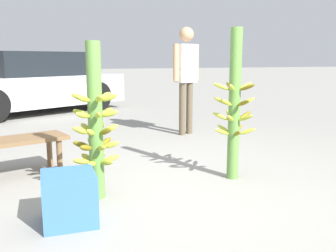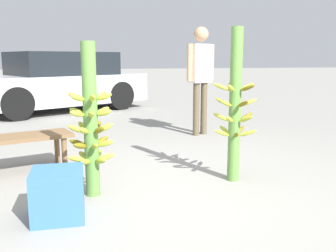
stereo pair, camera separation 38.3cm
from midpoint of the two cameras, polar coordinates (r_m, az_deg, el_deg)
ground_plane at (r=3.42m, az=3.39°, el=-10.80°), size 80.00×80.00×0.00m
banana_stalk_left at (r=3.33m, az=-8.51°, el=0.42°), size 0.42×0.42×1.37m
banana_stalk_center at (r=3.80m, az=13.04°, el=2.85°), size 0.45×0.45×1.53m
vendor_person at (r=6.02m, az=6.84°, el=8.49°), size 0.54×0.32×1.71m
market_bench at (r=4.26m, az=-20.20°, el=-2.32°), size 1.29×0.79×0.41m
parked_car at (r=9.13m, az=-15.22°, el=6.42°), size 4.35×3.46×1.37m
produce_crate at (r=3.00m, az=-12.91°, el=-10.16°), size 0.39×0.39×0.39m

